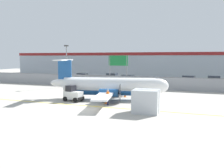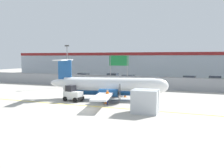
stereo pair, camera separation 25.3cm
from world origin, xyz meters
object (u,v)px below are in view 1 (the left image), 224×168
object	(u,v)px
parked_car_5	(215,80)
apron_light_pole	(67,62)
traffic_cone_near_left	(125,95)
parked_car_3	(160,81)
traffic_cone_near_right	(106,101)
parked_car_0	(82,77)
parked_car_4	(189,80)
parked_car_1	(112,77)
parked_car_2	(127,79)
baggage_tug	(73,94)
ground_crew_worker	(108,96)
cargo_container	(146,101)
commuter_airplane	(111,86)
highway_sign	(118,63)

from	to	relation	value
parked_car_5	apron_light_pole	distance (m)	28.05
traffic_cone_near_left	parked_car_3	world-z (taller)	parked_car_3
traffic_cone_near_right	parked_car_0	size ratio (longest dim) A/B	0.15
traffic_cone_near_left	parked_car_4	size ratio (longest dim) A/B	0.15
parked_car_1	parked_car_3	world-z (taller)	same
traffic_cone_near_right	parked_car_2	world-z (taller)	parked_car_2
traffic_cone_near_right	parked_car_1	bearing A→B (deg)	108.99
parked_car_2	baggage_tug	bearing A→B (deg)	93.45
traffic_cone_near_right	parked_car_0	distance (m)	28.35
parked_car_4	apron_light_pole	distance (m)	23.47
ground_crew_worker	traffic_cone_near_left	size ratio (longest dim) A/B	2.66
traffic_cone_near_left	parked_car_5	size ratio (longest dim) A/B	0.15
cargo_container	parked_car_0	distance (m)	33.93
commuter_airplane	traffic_cone_near_right	bearing A→B (deg)	-93.78
cargo_container	parked_car_1	distance (m)	31.86
ground_crew_worker	baggage_tug	bearing A→B (deg)	-34.02
parked_car_3	traffic_cone_near_right	bearing A→B (deg)	-94.16
parked_car_3	parked_car_4	size ratio (longest dim) A/B	0.98
traffic_cone_near_left	parked_car_0	bearing A→B (deg)	130.40
parked_car_0	parked_car_5	size ratio (longest dim) A/B	1.00
parked_car_5	highway_sign	world-z (taller)	highway_sign
parked_car_1	apron_light_pole	world-z (taller)	apron_light_pole
parked_car_2	highway_sign	distance (m)	6.33
traffic_cone_near_right	parked_car_3	bearing A→B (deg)	82.24
cargo_container	parked_car_1	world-z (taller)	cargo_container
ground_crew_worker	parked_car_1	world-z (taller)	same
parked_car_3	ground_crew_worker	bearing A→B (deg)	-92.49
commuter_airplane	ground_crew_worker	xyz separation A→B (m)	(0.99, -3.69, -0.65)
baggage_tug	parked_car_4	distance (m)	26.95
baggage_tug	commuter_airplane	bearing A→B (deg)	46.94
parked_car_1	apron_light_pole	distance (m)	14.58
traffic_cone_near_right	parked_car_3	world-z (taller)	parked_car_3
traffic_cone_near_left	parked_car_2	size ratio (longest dim) A/B	0.15
parked_car_5	apron_light_pole	size ratio (longest dim) A/B	0.59
commuter_airplane	parked_car_0	xyz separation A→B (m)	(-14.86, 20.94, -0.71)
traffic_cone_near_right	highway_sign	bearing A→B (deg)	104.56
traffic_cone_near_left	parked_car_3	bearing A→B (deg)	81.88
cargo_container	parked_car_5	size ratio (longest dim) A/B	0.58
ground_crew_worker	traffic_cone_near_right	xyz separation A→B (m)	(-0.50, 0.80, -0.64)
parked_car_1	apron_light_pole	size ratio (longest dim) A/B	0.59
baggage_tug	parked_car_0	size ratio (longest dim) A/B	0.58
ground_crew_worker	traffic_cone_near_left	bearing A→B (deg)	-115.74
traffic_cone_near_left	ground_crew_worker	bearing A→B (deg)	-91.01
parked_car_1	parked_car_4	distance (m)	16.37
ground_crew_worker	commuter_airplane	bearing A→B (deg)	-99.78
traffic_cone_near_left	parked_car_0	size ratio (longest dim) A/B	0.15
parked_car_2	parked_car_5	xyz separation A→B (m)	(16.38, 3.89, 0.00)
parked_car_5	apron_light_pole	bearing A→B (deg)	-147.94
ground_crew_worker	parked_car_4	xyz separation A→B (m)	(7.05, 24.99, -0.06)
traffic_cone_near_right	parked_car_5	size ratio (longest dim) A/B	0.15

